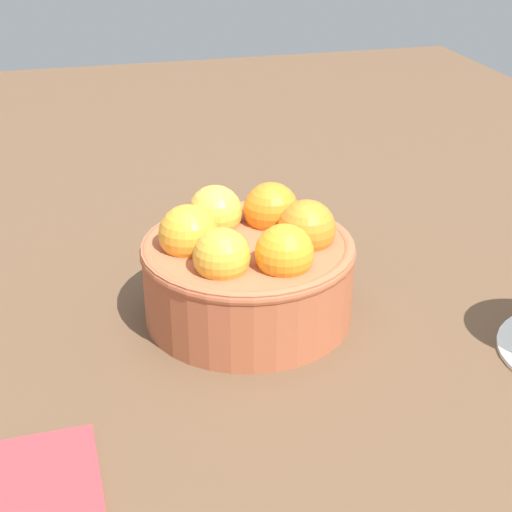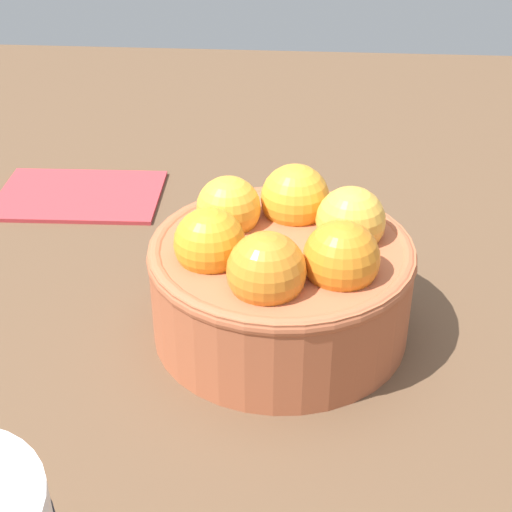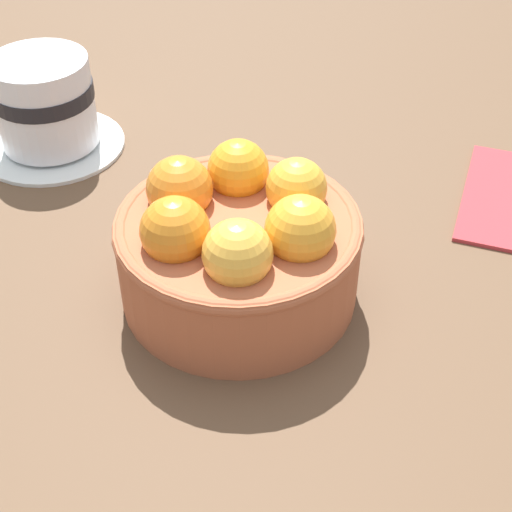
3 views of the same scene
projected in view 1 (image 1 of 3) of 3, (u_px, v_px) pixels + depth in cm
name	position (u px, v px, depth cm)	size (l,w,h in cm)	color
ground_plane	(248.00, 339.00, 55.23)	(155.22, 106.93, 4.04)	brown
terracotta_bowl	(248.00, 266.00, 52.60)	(14.51, 14.51, 8.42)	#AD5938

